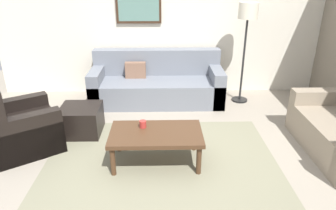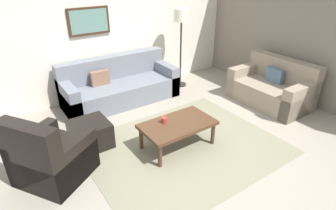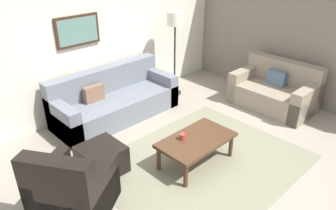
% 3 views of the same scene
% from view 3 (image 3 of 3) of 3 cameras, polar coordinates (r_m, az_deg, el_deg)
% --- Properties ---
extents(ground_plane, '(8.00, 8.00, 0.00)m').
position_cam_3_polar(ground_plane, '(4.78, 6.17, -10.23)').
color(ground_plane, gray).
extents(rear_partition, '(6.00, 0.12, 2.80)m').
position_cam_3_polar(rear_partition, '(5.98, -12.85, 12.03)').
color(rear_partition, silver).
rests_on(rear_partition, ground_plane).
extents(stone_feature_panel, '(0.12, 5.20, 2.80)m').
position_cam_3_polar(stone_feature_panel, '(6.61, 24.30, 11.74)').
color(stone_feature_panel, slate).
rests_on(stone_feature_panel, ground_plane).
extents(area_rug, '(2.84, 2.29, 0.01)m').
position_cam_3_polar(area_rug, '(4.77, 6.17, -10.20)').
color(area_rug, gray).
rests_on(area_rug, ground_plane).
extents(couch_main, '(2.28, 0.90, 0.88)m').
position_cam_3_polar(couch_main, '(5.93, -9.76, 0.76)').
color(couch_main, slate).
rests_on(couch_main, ground_plane).
extents(couch_loveseat, '(0.92, 1.50, 0.88)m').
position_cam_3_polar(couch_loveseat, '(6.55, 18.61, 2.30)').
color(couch_loveseat, gray).
rests_on(couch_loveseat, ground_plane).
extents(armchair_leather, '(1.11, 1.11, 0.95)m').
position_cam_3_polar(armchair_leather, '(3.95, -16.77, -14.98)').
color(armchair_leather, black).
rests_on(armchair_leather, ground_plane).
extents(ottoman, '(0.56, 0.56, 0.40)m').
position_cam_3_polar(ottoman, '(4.58, -11.72, -9.44)').
color(ottoman, black).
rests_on(ottoman, ground_plane).
extents(coffee_table, '(1.10, 0.64, 0.41)m').
position_cam_3_polar(coffee_table, '(4.58, 5.07, -6.51)').
color(coffee_table, '#472D1C').
rests_on(coffee_table, ground_plane).
extents(cup, '(0.08, 0.08, 0.09)m').
position_cam_3_polar(cup, '(4.49, 2.56, -5.67)').
color(cup, '#B2332D').
rests_on(cup, coffee_table).
extents(lamp_standing, '(0.32, 0.32, 1.71)m').
position_cam_3_polar(lamp_standing, '(6.39, 1.26, 13.69)').
color(lamp_standing, black).
rests_on(lamp_standing, ground_plane).
extents(framed_artwork, '(0.80, 0.04, 0.51)m').
position_cam_3_polar(framed_artwork, '(5.69, -15.80, 12.64)').
color(framed_artwork, '#382316').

